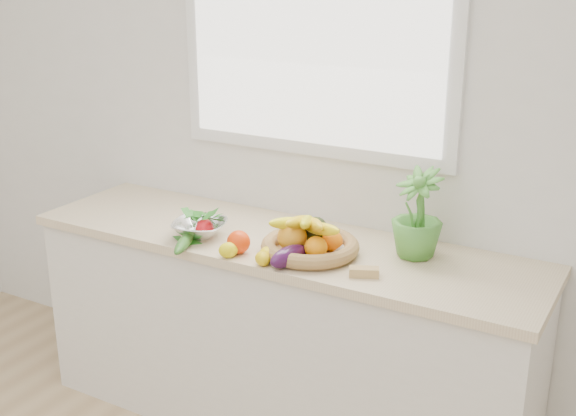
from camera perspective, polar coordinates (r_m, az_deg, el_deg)
The scene contains 20 objects.
back_wall at distance 3.17m, azimuth 2.10°, elevation 6.92°, with size 4.50×0.02×2.70m, color white.
counter_cabinet at distance 3.24m, azimuth -0.60°, elevation -10.19°, with size 2.20×0.58×0.86m, color silver.
countertop at distance 3.05m, azimuth -0.63°, elevation -2.77°, with size 2.24×0.62×0.04m, color beige.
window_frame at distance 3.10m, azimuth 2.05°, elevation 14.14°, with size 1.30×0.03×1.10m, color white.
window_pane at distance 3.08m, azimuth 1.87°, elevation 14.11°, with size 1.18×0.01×0.98m, color white.
orange_loose at distance 2.88m, azimuth -3.93°, elevation -2.70°, with size 0.09×0.09×0.09m, color #EA3707.
lemon_a at distance 2.80m, azimuth -1.69°, elevation -3.69°, with size 0.06×0.08×0.06m, color yellow.
lemon_b at distance 2.85m, azimuth -4.74°, elevation -3.33°, with size 0.06×0.08×0.06m, color yellow.
lemon_c at distance 2.77m, azimuth -2.03°, elevation -4.02°, with size 0.06×0.07×0.06m, color yellow.
apple at distance 3.06m, azimuth -6.61°, elevation -1.60°, with size 0.08×0.08×0.08m, color red.
ginger at distance 2.69m, azimuth 6.03°, elevation -5.06°, with size 0.11×0.04×0.03m, color tan.
garlic_a at distance 2.89m, azimuth 5.04°, elevation -3.18°, with size 0.05×0.05×0.04m, color silver.
garlic_b at distance 2.87m, azimuth 3.99°, elevation -3.25°, with size 0.06×0.06×0.05m, color silver.
garlic_c at distance 2.91m, azimuth 0.69°, elevation -3.01°, with size 0.05×0.05×0.04m, color white.
eggplant at distance 2.76m, azimuth 0.05°, elevation -3.82°, with size 0.07×0.20×0.08m, color #350F38.
cucumber at distance 2.97m, azimuth -8.17°, elevation -2.67°, with size 0.05×0.26×0.05m, color #2C5D1B.
radish at distance 2.89m, azimuth -4.64°, elevation -3.36°, with size 0.03×0.03×0.03m, color red.
potted_herb at distance 2.84m, azimuth 10.19°, elevation -0.36°, with size 0.20×0.20×0.36m, color #4B9636.
fruit_basket at distance 2.86m, azimuth 1.69°, elevation -2.62°, with size 0.51×0.51×0.19m.
colander_with_spinach at distance 3.05m, azimuth -7.00°, elevation -1.28°, with size 0.28×0.28×0.12m.
Camera 1 is at (1.43, -0.50, 2.00)m, focal length 45.00 mm.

